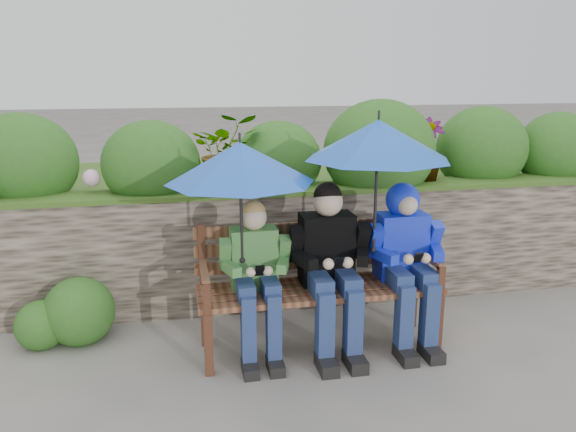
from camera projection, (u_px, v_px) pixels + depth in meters
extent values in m
plane|color=#5A5A5A|center=(291.00, 341.00, 4.24)|extent=(60.00, 60.00, 0.00)
cube|color=#352D26|center=(273.00, 248.00, 4.83)|extent=(8.00, 0.40, 1.00)
cube|color=#34581B|center=(273.00, 190.00, 4.71)|extent=(8.00, 0.42, 0.04)
cube|color=#34581B|center=(254.00, 217.00, 5.98)|extent=(8.00, 2.00, 0.96)
ellipsoid|color=#2B571F|center=(22.00, 162.00, 4.54)|extent=(0.89, 0.71, 0.80)
ellipsoid|color=#2B571F|center=(151.00, 164.00, 4.59)|extent=(0.80, 0.64, 0.72)
ellipsoid|color=#2B571F|center=(278.00, 161.00, 4.85)|extent=(0.76, 0.61, 0.69)
ellipsoid|color=#2B571F|center=(380.00, 151.00, 4.92)|extent=(1.00, 0.80, 0.90)
ellipsoid|color=#2B571F|center=(482.00, 149.00, 5.32)|extent=(0.89, 0.71, 0.80)
ellipsoid|color=#2B571F|center=(557.00, 150.00, 5.43)|extent=(0.81, 0.65, 0.73)
sphere|color=#DFA4C8|center=(91.00, 178.00, 4.49)|extent=(0.14, 0.14, 0.14)
sphere|color=#DFA4C8|center=(283.00, 171.00, 4.79)|extent=(0.14, 0.14, 0.14)
imported|color=#2B571F|center=(227.00, 151.00, 4.65)|extent=(0.56, 0.48, 0.62)
imported|color=#2B571F|center=(426.00, 149.00, 5.00)|extent=(0.31, 0.31, 0.56)
sphere|color=#2B571F|center=(79.00, 312.00, 4.22)|extent=(0.52, 0.52, 0.52)
sphere|color=#2B571F|center=(41.00, 325.00, 4.14)|extent=(0.37, 0.37, 0.37)
cube|color=#472618|center=(209.00, 345.00, 3.71)|extent=(0.06, 0.06, 0.44)
cube|color=#472618|center=(205.00, 317.00, 4.13)|extent=(0.06, 0.06, 0.44)
cube|color=#472618|center=(438.00, 324.00, 4.03)|extent=(0.06, 0.06, 0.44)
cube|color=#472618|center=(413.00, 300.00, 4.44)|extent=(0.06, 0.06, 0.44)
cube|color=#59311D|center=(327.00, 300.00, 3.84)|extent=(1.75, 0.10, 0.04)
cube|color=#59311D|center=(322.00, 293.00, 3.96)|extent=(1.75, 0.10, 0.04)
cube|color=#59311D|center=(318.00, 286.00, 4.08)|extent=(1.75, 0.10, 0.04)
cube|color=#59311D|center=(314.00, 280.00, 4.20)|extent=(1.75, 0.10, 0.04)
cube|color=#472618|center=(202.00, 257.00, 4.03)|extent=(0.05, 0.05, 0.49)
cube|color=#59311D|center=(204.00, 272.00, 3.81)|extent=(0.05, 0.45, 0.04)
cube|color=#472618|center=(207.00, 299.00, 3.63)|extent=(0.05, 0.05, 0.21)
cube|color=#472618|center=(415.00, 244.00, 4.35)|extent=(0.05, 0.05, 0.49)
cube|color=#59311D|center=(428.00, 257.00, 4.13)|extent=(0.05, 0.45, 0.04)
cube|color=#472618|center=(441.00, 281.00, 3.95)|extent=(0.05, 0.05, 0.21)
cube|color=#59311D|center=(312.00, 262.00, 4.22)|extent=(1.75, 0.03, 0.09)
cube|color=#59311D|center=(312.00, 245.00, 4.19)|extent=(1.75, 0.03, 0.09)
cube|color=#59311D|center=(312.00, 227.00, 4.16)|extent=(1.75, 0.03, 0.09)
cube|color=#377432|center=(254.00, 258.00, 3.97)|extent=(0.32, 0.19, 0.44)
sphere|color=#D2B293|center=(254.00, 217.00, 3.87)|extent=(0.18, 0.18, 0.18)
sphere|color=#B98947|center=(253.00, 213.00, 3.87)|extent=(0.17, 0.17, 0.17)
cube|color=navy|center=(245.00, 288.00, 3.84)|extent=(0.11, 0.31, 0.11)
cube|color=navy|center=(249.00, 334.00, 3.77)|extent=(0.10, 0.11, 0.53)
cube|color=black|center=(250.00, 369.00, 3.77)|extent=(0.11, 0.21, 0.08)
cube|color=navy|center=(270.00, 286.00, 3.88)|extent=(0.11, 0.31, 0.11)
cube|color=navy|center=(274.00, 331.00, 3.80)|extent=(0.10, 0.11, 0.53)
cube|color=black|center=(275.00, 366.00, 3.80)|extent=(0.11, 0.21, 0.08)
cube|color=#377432|center=(225.00, 254.00, 3.87)|extent=(0.08, 0.17, 0.24)
cube|color=#377432|center=(231.00, 269.00, 3.77)|extent=(0.12, 0.20, 0.07)
sphere|color=#D2B293|center=(251.00, 272.00, 3.71)|extent=(0.07, 0.07, 0.07)
cube|color=#377432|center=(284.00, 250.00, 3.95)|extent=(0.08, 0.17, 0.24)
cube|color=#377432|center=(283.00, 265.00, 3.84)|extent=(0.12, 0.20, 0.07)
sphere|color=#D2B293|center=(268.00, 271.00, 3.73)|extent=(0.07, 0.07, 0.07)
cube|color=black|center=(260.00, 271.00, 3.71)|extent=(0.06, 0.07, 0.09)
cube|color=black|center=(326.00, 248.00, 4.06)|extent=(0.38, 0.22, 0.51)
sphere|color=#D2B293|center=(328.00, 202.00, 3.95)|extent=(0.21, 0.21, 0.21)
sphere|color=black|center=(328.00, 196.00, 3.95)|extent=(0.20, 0.20, 0.20)
cube|color=navy|center=(319.00, 283.00, 3.92)|extent=(0.13, 0.36, 0.13)
cube|color=navy|center=(325.00, 330.00, 3.82)|extent=(0.11, 0.12, 0.54)
cube|color=black|center=(327.00, 364.00, 3.81)|extent=(0.12, 0.25, 0.09)
cube|color=navy|center=(346.00, 281.00, 3.96)|extent=(0.13, 0.36, 0.13)
cube|color=navy|center=(353.00, 327.00, 3.85)|extent=(0.11, 0.12, 0.54)
cube|color=black|center=(355.00, 362.00, 3.85)|extent=(0.12, 0.25, 0.09)
cube|color=black|center=(296.00, 244.00, 3.94)|extent=(0.09, 0.20, 0.28)
cube|color=black|center=(305.00, 261.00, 3.83)|extent=(0.14, 0.24, 0.08)
sphere|color=#D2B293|center=(329.00, 264.00, 3.76)|extent=(0.08, 0.08, 0.08)
cube|color=black|center=(361.00, 240.00, 4.04)|extent=(0.09, 0.20, 0.28)
cube|color=black|center=(362.00, 257.00, 3.91)|extent=(0.14, 0.24, 0.08)
sphere|color=#D2B293|center=(348.00, 263.00, 3.79)|extent=(0.08, 0.08, 0.08)
cube|color=black|center=(339.00, 262.00, 3.76)|extent=(0.06, 0.07, 0.09)
cube|color=#1733C9|center=(401.00, 245.00, 4.17)|extent=(0.36, 0.21, 0.49)
sphere|color=#D2B293|center=(404.00, 202.00, 4.07)|extent=(0.20, 0.20, 0.20)
sphere|color=#1733C9|center=(403.00, 200.00, 4.10)|extent=(0.25, 0.25, 0.25)
sphere|color=#D2B293|center=(407.00, 205.00, 4.03)|extent=(0.15, 0.15, 0.15)
cube|color=navy|center=(396.00, 277.00, 4.04)|extent=(0.13, 0.34, 0.13)
cube|color=navy|center=(404.00, 321.00, 3.94)|extent=(0.11, 0.12, 0.54)
cube|color=black|center=(406.00, 355.00, 3.94)|extent=(0.12, 0.23, 0.09)
cube|color=navy|center=(421.00, 275.00, 4.08)|extent=(0.13, 0.34, 0.13)
cube|color=navy|center=(429.00, 319.00, 3.98)|extent=(0.11, 0.12, 0.54)
cube|color=black|center=(431.00, 352.00, 3.98)|extent=(0.12, 0.23, 0.09)
cube|color=#1733C9|center=(375.00, 241.00, 4.06)|extent=(0.09, 0.19, 0.27)
cube|color=#1733C9|center=(385.00, 256.00, 3.96)|extent=(0.14, 0.23, 0.07)
sphere|color=#D2B293|center=(408.00, 259.00, 3.89)|extent=(0.07, 0.07, 0.07)
cube|color=#1733C9|center=(433.00, 237.00, 4.15)|extent=(0.09, 0.19, 0.27)
cube|color=#1733C9|center=(437.00, 253.00, 4.03)|extent=(0.14, 0.23, 0.07)
sphere|color=#D2B293|center=(426.00, 258.00, 3.92)|extent=(0.07, 0.07, 0.07)
cube|color=black|center=(418.00, 258.00, 3.89)|extent=(0.06, 0.07, 0.09)
cone|color=blue|center=(240.00, 162.00, 3.69)|extent=(1.01, 1.01, 0.27)
cylinder|color=black|center=(240.00, 137.00, 3.65)|extent=(0.02, 0.02, 0.06)
cylinder|color=black|center=(241.00, 212.00, 3.77)|extent=(0.02, 0.02, 0.68)
sphere|color=black|center=(242.00, 260.00, 3.86)|extent=(0.04, 0.04, 0.04)
cone|color=blue|center=(378.00, 140.00, 3.81)|extent=(1.02, 1.02, 0.27)
cylinder|color=black|center=(379.00, 115.00, 3.77)|extent=(0.02, 0.02, 0.06)
cylinder|color=black|center=(376.00, 196.00, 3.91)|extent=(0.02, 0.02, 0.79)
sphere|color=black|center=(374.00, 250.00, 4.01)|extent=(0.04, 0.04, 0.04)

